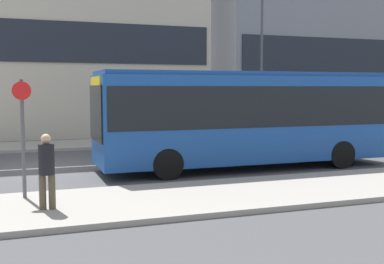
% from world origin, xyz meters
% --- Properties ---
extents(ground_plane, '(120.00, 120.00, 0.00)m').
position_xyz_m(ground_plane, '(0.00, 0.00, 0.00)').
color(ground_plane, '#444447').
extents(sidewalk_near, '(44.00, 3.50, 0.13)m').
position_xyz_m(sidewalk_near, '(0.00, -6.25, 0.07)').
color(sidewalk_near, gray).
rests_on(sidewalk_near, ground_plane).
extents(sidewalk_far, '(44.00, 3.50, 0.13)m').
position_xyz_m(sidewalk_far, '(0.00, 6.25, 0.07)').
color(sidewalk_far, gray).
rests_on(sidewalk_far, ground_plane).
extents(lane_centerline, '(41.80, 0.16, 0.01)m').
position_xyz_m(lane_centerline, '(0.00, 0.00, 0.00)').
color(lane_centerline, silver).
rests_on(lane_centerline, ground_plane).
extents(apartment_block_right_tower, '(19.67, 4.74, 18.01)m').
position_xyz_m(apartment_block_right_tower, '(21.50, 11.83, 8.99)').
color(apartment_block_right_tower, gray).
rests_on(apartment_block_right_tower, ground_plane).
extents(city_bus, '(10.22, 2.65, 3.32)m').
position_xyz_m(city_bus, '(6.54, -2.28, 1.91)').
color(city_bus, '#194793').
rests_on(city_bus, ground_plane).
extents(parked_car_0, '(4.24, 1.89, 1.26)m').
position_xyz_m(parked_car_0, '(15.30, 3.54, 0.61)').
color(parked_car_0, black).
rests_on(parked_car_0, ground_plane).
extents(pedestrian_near_stop, '(0.35, 0.34, 1.66)m').
position_xyz_m(pedestrian_near_stop, '(-0.27, -6.50, 1.07)').
color(pedestrian_near_stop, '#4C4233').
rests_on(pedestrian_near_stop, sidewalk_near).
extents(bus_stop_sign, '(0.44, 0.12, 2.86)m').
position_xyz_m(bus_stop_sign, '(-0.73, -5.15, 1.79)').
color(bus_stop_sign, '#4C4C51').
rests_on(bus_stop_sign, sidewalk_near).
extents(street_lamp, '(0.36, 0.36, 8.22)m').
position_xyz_m(street_lamp, '(11.28, 5.50, 5.04)').
color(street_lamp, '#4C4C51').
rests_on(street_lamp, sidewalk_far).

